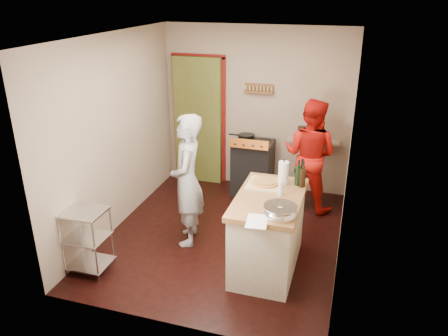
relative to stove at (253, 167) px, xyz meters
The scene contains 10 objects.
floor 1.49m from the stove, 91.94° to the right, with size 3.50×3.50×0.00m, color black.
back_wall 1.03m from the stove, 152.49° to the left, with size 3.00×0.44×2.60m.
left_wall 2.27m from the stove, 137.40° to the right, with size 0.04×3.50×2.60m, color gray.
right_wall 2.20m from the stove, 44.44° to the right, with size 0.04×3.50×2.60m, color gray.
ceiling 2.59m from the stove, 91.94° to the right, with size 3.00×3.50×0.02m, color white.
stove is the anchor object (origin of this frame).
wire_shelving 2.94m from the stove, 116.85° to the right, with size 0.48×0.40×0.80m.
island 2.05m from the stove, 71.39° to the right, with size 0.73×1.37×1.24m.
person_stripe 1.77m from the stove, 105.33° to the right, with size 0.63×0.41×1.72m, color silver.
person_red 1.01m from the stove, 14.65° to the right, with size 0.81×0.63×1.68m, color #B3120B.
Camera 1 is at (1.50, -4.87, 3.11)m, focal length 35.00 mm.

